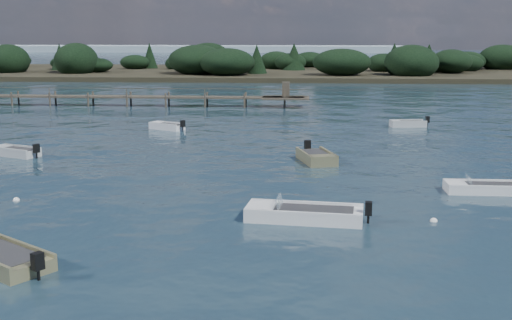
# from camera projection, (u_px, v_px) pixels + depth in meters

# --- Properties ---
(ground) EXTENTS (400.00, 400.00, 0.00)m
(ground) POSITION_uv_depth(u_px,v_px,m) (256.00, 96.00, 81.19)
(ground) COLOR #152632
(ground) RESTS_ON ground
(tender_far_white) EXTENTS (3.30, 2.51, 1.15)m
(tender_far_white) POSITION_uv_depth(u_px,v_px,m) (167.00, 128.00, 53.44)
(tender_far_white) COLOR silver
(tender_far_white) RESTS_ON ground
(dinghy_extra_a) EXTENTS (2.62, 4.07, 1.33)m
(dinghy_extra_a) POSITION_uv_depth(u_px,v_px,m) (316.00, 159.00, 40.26)
(dinghy_extra_a) COLOR #75724E
(dinghy_extra_a) RESTS_ON ground
(tender_far_grey_b) EXTENTS (3.41, 1.59, 1.15)m
(tender_far_grey_b) POSITION_uv_depth(u_px,v_px,m) (408.00, 125.00, 54.99)
(tender_far_grey_b) COLOR #A7ADAF
(tender_far_grey_b) RESTS_ON ground
(tender_far_grey) EXTENTS (3.70, 2.53, 1.19)m
(tender_far_grey) POSITION_uv_depth(u_px,v_px,m) (16.00, 153.00, 42.22)
(tender_far_grey) COLOR #A7ADAF
(tender_far_grey) RESTS_ON ground
(dinghy_mid_white_b) EXTENTS (4.38, 1.58, 1.09)m
(dinghy_mid_white_b) POSITION_uv_depth(u_px,v_px,m) (486.00, 190.00, 32.65)
(dinghy_mid_white_b) COLOR silver
(dinghy_mid_white_b) RESTS_ON ground
(dinghy_mid_white_a) EXTENTS (5.50, 2.45, 1.27)m
(dinghy_mid_white_a) POSITION_uv_depth(u_px,v_px,m) (304.00, 216.00, 27.90)
(dinghy_mid_white_a) COLOR silver
(dinghy_mid_white_a) RESTS_ON ground
(buoy_b) EXTENTS (0.32, 0.32, 0.32)m
(buoy_b) POSITION_uv_depth(u_px,v_px,m) (434.00, 221.00, 27.71)
(buoy_b) COLOR white
(buoy_b) RESTS_ON ground
(buoy_c) EXTENTS (0.32, 0.32, 0.32)m
(buoy_c) POSITION_uv_depth(u_px,v_px,m) (16.00, 201.00, 31.11)
(buoy_c) COLOR white
(buoy_c) RESTS_ON ground
(jetty) EXTENTS (64.50, 3.20, 3.40)m
(jetty) POSITION_uv_depth(u_px,v_px,m) (52.00, 96.00, 70.64)
(jetty) COLOR #453E32
(jetty) RESTS_ON ground
(far_headland) EXTENTS (190.00, 40.00, 5.80)m
(far_headland) POSITION_uv_depth(u_px,v_px,m) (405.00, 65.00, 118.33)
(far_headland) COLOR black
(far_headland) RESTS_ON ground
(distant_haze) EXTENTS (280.00, 20.00, 2.40)m
(distant_haze) POSITION_uv_depth(u_px,v_px,m) (57.00, 52.00, 253.22)
(distant_haze) COLOR #8B9EAB
(distant_haze) RESTS_ON ground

